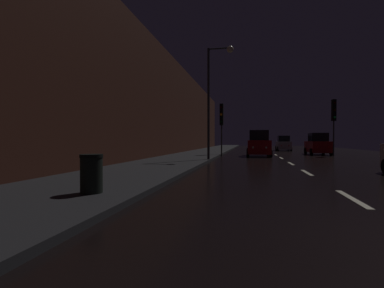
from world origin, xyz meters
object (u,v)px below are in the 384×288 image
at_px(traffic_light_far_left, 222,118).
at_px(car_approaching_headlights, 259,144).
at_px(traffic_light_far_right, 334,115).
at_px(car_distant_taillights, 283,144).
at_px(streetlamp_overhead, 215,86).
at_px(trash_bin_curbside, 91,173).
at_px(car_parked_right_far, 318,145).

bearing_deg(traffic_light_far_left, car_approaching_headlights, 102.33).
xyz_separation_m(traffic_light_far_right, car_distant_taillights, (-2.92, 12.04, -2.75)).
xyz_separation_m(streetlamp_overhead, trash_bin_curbside, (-1.53, -12.19, -4.30)).
height_order(trash_bin_curbside, car_distant_taillights, car_distant_taillights).
height_order(trash_bin_curbside, car_approaching_headlights, car_approaching_headlights).
distance_m(streetlamp_overhead, car_distant_taillights, 22.14).
height_order(car_approaching_headlights, car_parked_right_far, car_approaching_headlights).
distance_m(car_distant_taillights, car_parked_right_far, 9.92).
xyz_separation_m(car_distant_taillights, car_parked_right_far, (2.12, -9.69, 0.05)).
distance_m(traffic_light_far_right, car_approaching_headlights, 7.18).
bearing_deg(streetlamp_overhead, trash_bin_curbside, -97.14).
height_order(streetlamp_overhead, car_approaching_headlights, streetlamp_overhead).
bearing_deg(car_approaching_headlights, traffic_light_far_left, -81.26).
bearing_deg(streetlamp_overhead, traffic_light_far_left, 92.13).
height_order(traffic_light_far_left, trash_bin_curbside, traffic_light_far_left).
bearing_deg(car_parked_right_far, streetlamp_overhead, 141.89).
xyz_separation_m(traffic_light_far_left, trash_bin_curbside, (-1.28, -18.89, -2.71)).
bearing_deg(car_approaching_headlights, car_distant_taillights, 165.17).
relative_size(traffic_light_far_left, car_distant_taillights, 1.18).
relative_size(traffic_light_far_right, streetlamp_overhead, 0.67).
bearing_deg(car_distant_taillights, traffic_light_far_left, 154.13).
distance_m(traffic_light_far_right, car_parked_right_far, 3.67).
bearing_deg(traffic_light_far_left, traffic_light_far_right, 105.28).
relative_size(traffic_light_far_left, car_approaching_headlights, 1.03).
bearing_deg(traffic_light_far_right, traffic_light_far_left, -90.75).
bearing_deg(streetlamp_overhead, car_approaching_headlights, 67.53).
distance_m(trash_bin_curbside, car_parked_right_far, 25.41).
distance_m(traffic_light_far_left, streetlamp_overhead, 6.89).
bearing_deg(car_parked_right_far, car_approaching_headlights, 124.17).
height_order(traffic_light_far_left, car_parked_right_far, traffic_light_far_left).
bearing_deg(streetlamp_overhead, car_parked_right_far, 51.89).
distance_m(trash_bin_curbside, car_distant_taillights, 33.94).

